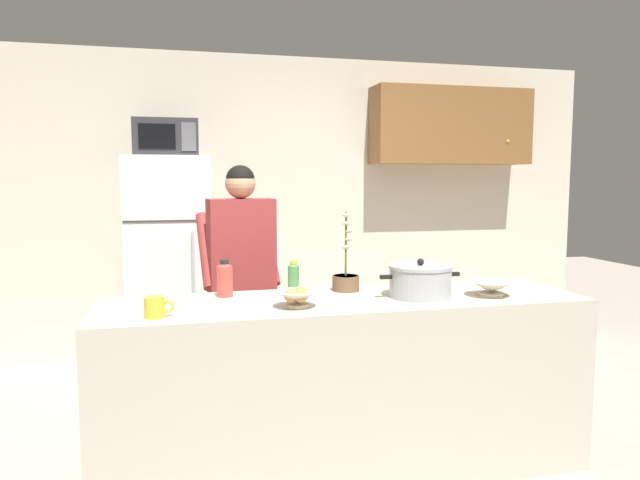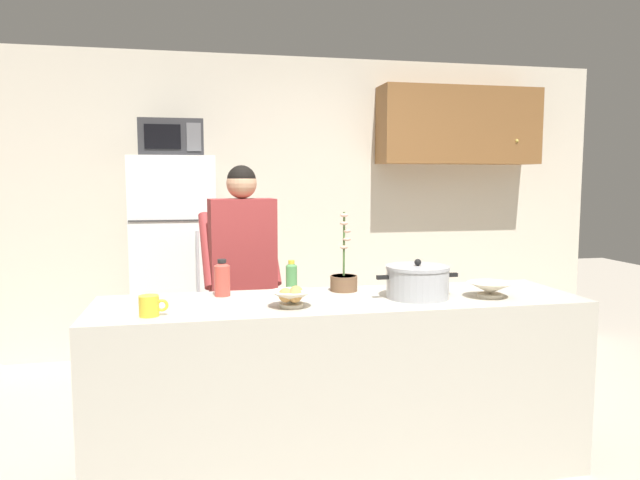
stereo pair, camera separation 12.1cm
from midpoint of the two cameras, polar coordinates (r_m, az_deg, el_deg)
name	(u,v)px [view 1 (the left image)]	position (r m, az deg, el deg)	size (l,w,h in m)	color
ground_plane	(344,468)	(3.33, 1.31, -21.48)	(14.00, 14.00, 0.00)	#B2A899
back_wall_unit	(301,193)	(5.22, -2.54, 4.61)	(6.00, 0.48, 2.60)	beige
kitchen_island	(345,384)	(3.15, 1.33, -14.02)	(2.51, 0.68, 0.92)	#BCB7A8
refrigerator	(169,266)	(4.75, -15.29, -2.44)	(0.64, 0.68, 1.71)	white
microwave	(166,138)	(4.69, -15.64, 9.64)	(0.48, 0.37, 0.28)	#2D2D30
person_near_pot	(241,262)	(3.72, -8.68, -2.20)	(0.53, 0.45, 1.62)	#33384C
cooking_pot	(420,281)	(3.08, 8.72, -4.01)	(0.44, 0.33, 0.20)	#ADAFB5
coffee_mug	(155,307)	(2.73, -17.14, -6.33)	(0.13, 0.09, 0.10)	yellow
bread_bowl	(297,297)	(2.81, -3.51, -5.63)	(0.22, 0.22, 0.10)	beige
empty_bowl	(492,288)	(3.19, 15.48, -4.53)	(0.24, 0.24, 0.08)	beige
bottle_near_edge	(225,279)	(3.11, -10.46, -3.76)	(0.08, 0.08, 0.20)	#D84C3F
bottle_mid_counter	(293,276)	(3.21, -3.71, -3.57)	(0.06, 0.06, 0.17)	#4C8C4C
potted_orchid	(346,279)	(3.22, 1.48, -3.83)	(0.15, 0.15, 0.44)	brown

